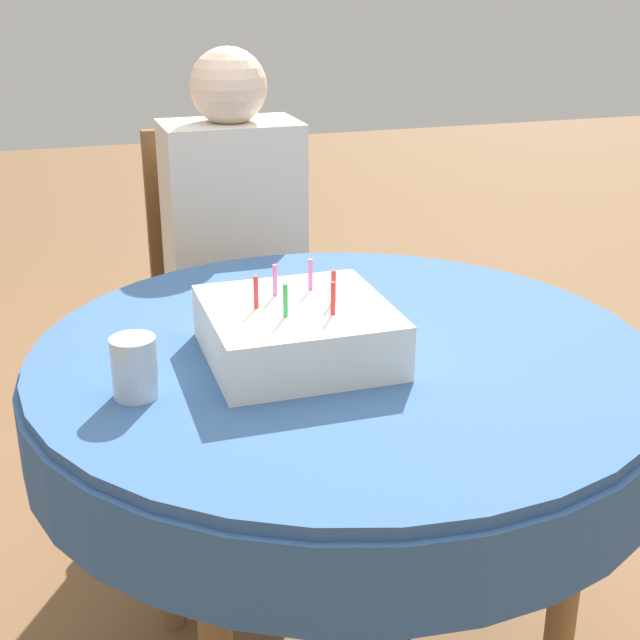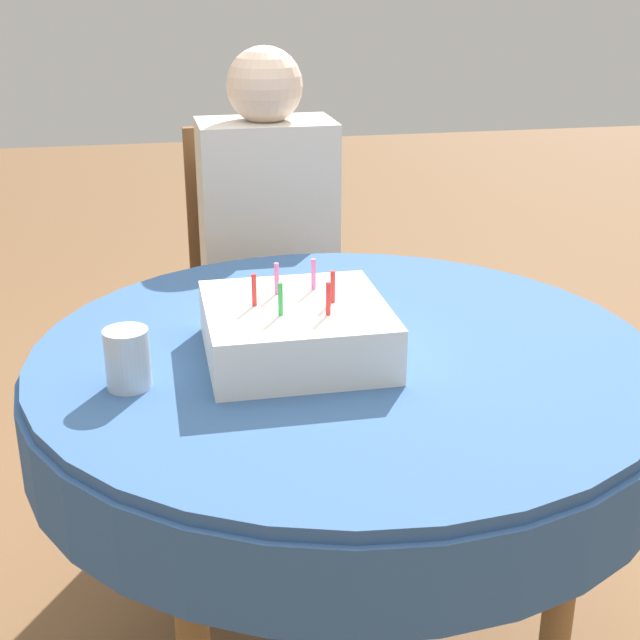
% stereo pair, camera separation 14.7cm
% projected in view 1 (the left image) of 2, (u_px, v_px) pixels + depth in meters
% --- Properties ---
extents(dining_table, '(1.07, 1.07, 0.75)m').
position_uv_depth(dining_table, '(343.00, 393.00, 1.54)').
color(dining_table, '#335689').
rests_on(dining_table, ground_plane).
extents(chair, '(0.42, 0.42, 0.96)m').
position_uv_depth(chair, '(230.00, 305.00, 2.36)').
color(chair, brown).
rests_on(chair, ground_plane).
extents(person, '(0.33, 0.30, 1.17)m').
position_uv_depth(person, '(236.00, 248.00, 2.20)').
color(person, beige).
rests_on(person, ground_plane).
extents(birthday_cake, '(0.29, 0.29, 0.14)m').
position_uv_depth(birthday_cake, '(297.00, 331.00, 1.45)').
color(birthday_cake, white).
rests_on(birthday_cake, dining_table).
extents(drinking_glass, '(0.07, 0.07, 0.09)m').
position_uv_depth(drinking_glass, '(135.00, 367.00, 1.31)').
color(drinking_glass, silver).
rests_on(drinking_glass, dining_table).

